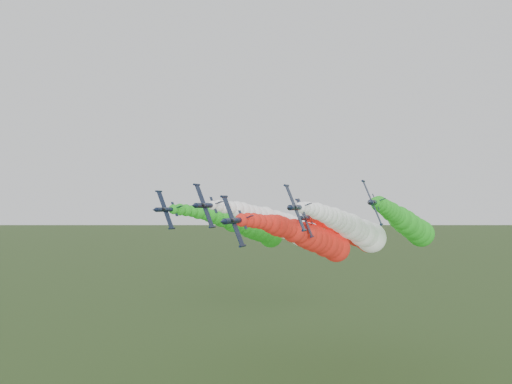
# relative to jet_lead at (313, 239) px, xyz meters

# --- Properties ---
(jet_lead) EXTENTS (12.12, 60.14, 16.24)m
(jet_lead) POSITION_rel_jet_lead_xyz_m (0.00, 0.00, 0.00)
(jet_lead) COLOR #111B34
(jet_lead) RESTS_ON ground
(jet_inner_left) EXTENTS (11.90, 59.92, 16.02)m
(jet_inner_left) POSITION_rel_jet_lead_xyz_m (-9.95, 10.46, 2.30)
(jet_inner_left) COLOR #111B34
(jet_inner_left) RESTS_ON ground
(jet_inner_right) EXTENTS (12.59, 60.61, 16.71)m
(jet_inner_right) POSITION_rel_jet_lead_xyz_m (7.58, 11.93, 1.81)
(jet_inner_right) COLOR #111B34
(jet_inner_right) RESTS_ON ground
(jet_outer_left) EXTENTS (12.25, 60.27, 16.37)m
(jet_outer_left) POSITION_rel_jet_lead_xyz_m (-23.82, 19.13, 1.44)
(jet_outer_left) COLOR #111B34
(jet_outer_left) RESTS_ON ground
(jet_outer_right) EXTENTS (12.18, 60.20, 16.30)m
(jet_outer_right) POSITION_rel_jet_lead_xyz_m (19.93, 19.05, 2.85)
(jet_outer_right) COLOR #111B34
(jet_outer_right) RESTS_ON ground
(jet_trail) EXTENTS (12.04, 60.06, 16.16)m
(jet_trail) POSITION_rel_jet_lead_xyz_m (3.96, 30.09, -0.30)
(jet_trail) COLOR #111B34
(jet_trail) RESTS_ON ground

